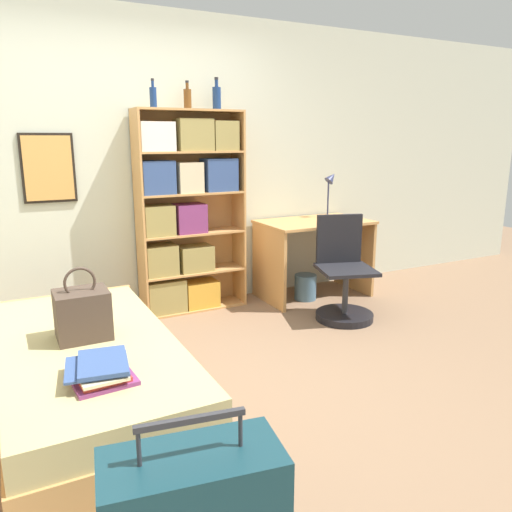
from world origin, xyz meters
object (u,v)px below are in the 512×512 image
Objects in this scene: book_stack_on_bed at (101,370)px; bookcase at (185,212)px; desk at (314,245)px; desk_lamp at (331,185)px; bed at (90,374)px; waste_bin at (305,287)px; desk_chair at (343,287)px; bottle_green at (153,97)px; bottle_brown at (188,98)px; bottle_clear at (217,98)px; handbag at (82,314)px.

book_stack_on_bed is 0.19× the size of bookcase.
book_stack_on_bed is 0.33× the size of desk.
desk_lamp is (1.52, -0.05, 0.17)m from bookcase.
bed is 1.10× the size of bookcase.
book_stack_on_bed is 2.81m from waste_bin.
bottle_green is at bearing 150.10° from desk_chair.
waste_bin is at bearing 91.25° from desk_chair.
bottle_green reaches higher than book_stack_on_bed.
bottle_clear reaches higher than bottle_brown.
bookcase is at bearing 171.74° from desk.
book_stack_on_bed is 0.39× the size of desk_chair.
bed is at bearing -152.79° from desk.
desk_chair reaches higher than waste_bin.
desk_chair is at bearing -47.58° from bottle_clear.
bottle_brown is 2.10m from desk_chair.
bookcase is (1.11, 1.91, 0.43)m from book_stack_on_bed.
bottle_clear reaches higher than waste_bin.
handbag is 2.39m from bottle_clear.
desk_lamp is 1.90× the size of waste_bin.
desk_lamp is 1.18m from desk_chair.
bottle_clear is 1.99m from desk_chair.
bed is 2.20× the size of desk_chair.
bed is at bearing -165.96° from desk_chair.
bookcase reaches higher than waste_bin.
handbag reaches higher than waste_bin.
bookcase reaches higher than desk.
bookcase is at bearing 7.58° from bottle_green.
handbag is 0.40× the size of desk.
bottle_clear is at bearing 175.56° from desk_lamp.
bottle_brown is at bearing 13.39° from bottle_green.
bottle_green is 2.02m from desk.
bookcase is (1.10, 1.36, 0.33)m from handbag.
desk_lamp is 0.53× the size of desk_chair.
bookcase is at bearing -149.06° from bottle_brown.
desk is 1.18× the size of desk_chair.
desk_lamp is at bearing 27.05° from bed.
desk_lamp is (0.27, 0.13, 0.56)m from desk.
desk_chair is (2.24, 1.09, -0.20)m from book_stack_on_bed.
bottle_brown reaches higher than desk.
bottle_clear is 1.95m from waste_bin.
desk_chair is 3.62× the size of waste_bin.
bed is 0.36m from handbag.
bookcase is at bearing 51.83° from bed.
handbag is 0.89× the size of desk_lamp.
bottle_clear reaches higher than book_stack_on_bed.
bottle_clear is at bearing 159.77° from waste_bin.
handbag is 2.97m from desk_lamp.
desk is (1.50, -0.15, -1.35)m from bottle_green.
book_stack_on_bed is 3.28m from desk_lamp.
bed is 8.63× the size of bottle_green.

